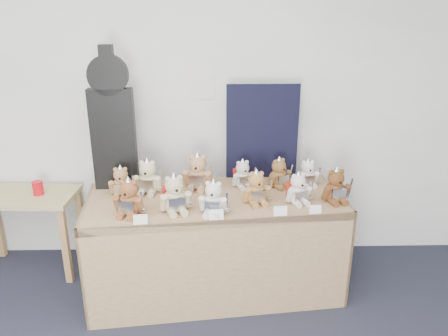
{
  "coord_description": "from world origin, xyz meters",
  "views": [
    {
      "loc": [
        0.71,
        -1.0,
        2.06
      ],
      "look_at": [
        0.78,
        1.81,
        1.03
      ],
      "focal_mm": 35.0,
      "sensor_mm": 36.0,
      "label": 1
    }
  ],
  "objects_px": {
    "side_table": "(25,208)",
    "teddy_back_centre_left": "(198,173)",
    "guitar_case": "(112,121)",
    "red_cup": "(38,188)",
    "teddy_front_end": "(336,187)",
    "teddy_back_right": "(279,174)",
    "teddy_front_far_right": "(298,190)",
    "teddy_front_far_left": "(129,199)",
    "teddy_front_centre": "(213,199)",
    "teddy_back_left": "(148,178)",
    "teddy_back_far_left": "(121,182)",
    "teddy_front_left": "(175,195)",
    "teddy_front_right": "(256,189)",
    "teddy_back_centre_right": "(243,175)",
    "teddy_back_end": "(308,174)",
    "display_table": "(216,222)"
  },
  "relations": [
    {
      "from": "side_table",
      "to": "teddy_back_centre_left",
      "type": "height_order",
      "value": "teddy_back_centre_left"
    },
    {
      "from": "guitar_case",
      "to": "red_cup",
      "type": "relative_size",
      "value": 9.62
    },
    {
      "from": "red_cup",
      "to": "teddy_back_centre_left",
      "type": "bearing_deg",
      "value": -5.8
    },
    {
      "from": "teddy_front_end",
      "to": "teddy_back_right",
      "type": "distance_m",
      "value": 0.46
    },
    {
      "from": "teddy_front_far_right",
      "to": "teddy_front_far_left",
      "type": "bearing_deg",
      "value": 169.93
    },
    {
      "from": "red_cup",
      "to": "teddy_back_centre_left",
      "type": "distance_m",
      "value": 1.28
    },
    {
      "from": "side_table",
      "to": "teddy_front_centre",
      "type": "height_order",
      "value": "teddy_front_centre"
    },
    {
      "from": "teddy_back_left",
      "to": "teddy_back_right",
      "type": "bearing_deg",
      "value": 10.96
    },
    {
      "from": "guitar_case",
      "to": "teddy_back_far_left",
      "type": "distance_m",
      "value": 0.45
    },
    {
      "from": "teddy_back_right",
      "to": "side_table",
      "type": "bearing_deg",
      "value": 144.44
    },
    {
      "from": "teddy_front_left",
      "to": "teddy_front_right",
      "type": "bearing_deg",
      "value": -5.44
    },
    {
      "from": "teddy_front_far_right",
      "to": "teddy_back_centre_left",
      "type": "height_order",
      "value": "teddy_back_centre_left"
    },
    {
      "from": "side_table",
      "to": "teddy_back_right",
      "type": "xyz_separation_m",
      "value": [
        2.01,
        -0.12,
        0.32
      ]
    },
    {
      "from": "teddy_front_centre",
      "to": "teddy_back_centre_right",
      "type": "xyz_separation_m",
      "value": [
        0.22,
        0.47,
        -0.01
      ]
    },
    {
      "from": "teddy_back_right",
      "to": "teddy_back_end",
      "type": "distance_m",
      "value": 0.22
    },
    {
      "from": "teddy_front_right",
      "to": "teddy_back_centre_left",
      "type": "distance_m",
      "value": 0.5
    },
    {
      "from": "teddy_front_far_left",
      "to": "teddy_back_end",
      "type": "xyz_separation_m",
      "value": [
        1.28,
        0.48,
        -0.02
      ]
    },
    {
      "from": "teddy_front_far_left",
      "to": "teddy_back_end",
      "type": "height_order",
      "value": "teddy_front_far_left"
    },
    {
      "from": "teddy_front_end",
      "to": "teddy_back_far_left",
      "type": "relative_size",
      "value": 1.11
    },
    {
      "from": "teddy_front_centre",
      "to": "teddy_back_end",
      "type": "xyz_separation_m",
      "value": [
        0.72,
        0.48,
        -0.01
      ]
    },
    {
      "from": "red_cup",
      "to": "teddy_front_far_right",
      "type": "distance_m",
      "value": 2.02
    },
    {
      "from": "side_table",
      "to": "guitar_case",
      "type": "distance_m",
      "value": 1.07
    },
    {
      "from": "teddy_front_end",
      "to": "teddy_back_right",
      "type": "height_order",
      "value": "teddy_front_end"
    },
    {
      "from": "side_table",
      "to": "teddy_front_centre",
      "type": "xyz_separation_m",
      "value": [
        1.51,
        -0.58,
        0.32
      ]
    },
    {
      "from": "teddy_back_centre_right",
      "to": "guitar_case",
      "type": "bearing_deg",
      "value": 160.68
    },
    {
      "from": "teddy_front_far_left",
      "to": "teddy_back_right",
      "type": "distance_m",
      "value": 1.15
    },
    {
      "from": "display_table",
      "to": "teddy_back_far_left",
      "type": "distance_m",
      "value": 0.75
    },
    {
      "from": "display_table",
      "to": "guitar_case",
      "type": "relative_size",
      "value": 1.82
    },
    {
      "from": "teddy_front_far_left",
      "to": "teddy_back_end",
      "type": "distance_m",
      "value": 1.36
    },
    {
      "from": "teddy_front_far_right",
      "to": "teddy_back_centre_right",
      "type": "height_order",
      "value": "teddy_front_far_right"
    },
    {
      "from": "teddy_back_centre_left",
      "to": "teddy_back_end",
      "type": "xyz_separation_m",
      "value": [
        0.84,
        0.04,
        -0.03
      ]
    },
    {
      "from": "teddy_front_left",
      "to": "red_cup",
      "type": "bearing_deg",
      "value": 136.85
    },
    {
      "from": "teddy_front_centre",
      "to": "teddy_front_end",
      "type": "distance_m",
      "value": 0.88
    },
    {
      "from": "teddy_front_right",
      "to": "teddy_back_far_left",
      "type": "xyz_separation_m",
      "value": [
        -0.97,
        0.16,
        -0.01
      ]
    },
    {
      "from": "display_table",
      "to": "teddy_back_centre_left",
      "type": "height_order",
      "value": "teddy_back_centre_left"
    },
    {
      "from": "teddy_front_left",
      "to": "teddy_front_right",
      "type": "relative_size",
      "value": 1.1
    },
    {
      "from": "teddy_back_centre_left",
      "to": "teddy_back_centre_right",
      "type": "distance_m",
      "value": 0.34
    },
    {
      "from": "red_cup",
      "to": "teddy_front_centre",
      "type": "height_order",
      "value": "teddy_front_centre"
    },
    {
      "from": "display_table",
      "to": "guitar_case",
      "type": "xyz_separation_m",
      "value": [
        -0.75,
        0.29,
        0.68
      ]
    },
    {
      "from": "teddy_front_right",
      "to": "teddy_front_far_right",
      "type": "distance_m",
      "value": 0.29
    },
    {
      "from": "teddy_front_centre",
      "to": "teddy_front_right",
      "type": "height_order",
      "value": "teddy_front_right"
    },
    {
      "from": "teddy_front_far_left",
      "to": "teddy_back_end",
      "type": "bearing_deg",
      "value": 31.74
    },
    {
      "from": "display_table",
      "to": "red_cup",
      "type": "distance_m",
      "value": 1.45
    },
    {
      "from": "teddy_front_far_left",
      "to": "teddy_back_far_left",
      "type": "distance_m",
      "value": 0.35
    },
    {
      "from": "teddy_back_end",
      "to": "teddy_back_far_left",
      "type": "bearing_deg",
      "value": 175.94
    },
    {
      "from": "display_table",
      "to": "side_table",
      "type": "xyz_separation_m",
      "value": [
        -1.53,
        0.38,
        -0.05
      ]
    },
    {
      "from": "teddy_front_right",
      "to": "teddy_front_end",
      "type": "height_order",
      "value": "teddy_front_end"
    },
    {
      "from": "red_cup",
      "to": "display_table",
      "type": "bearing_deg",
      "value": -14.69
    },
    {
      "from": "teddy_front_left",
      "to": "teddy_front_centre",
      "type": "relative_size",
      "value": 1.11
    },
    {
      "from": "teddy_front_far_right",
      "to": "teddy_front_end",
      "type": "bearing_deg",
      "value": -14.94
    }
  ]
}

